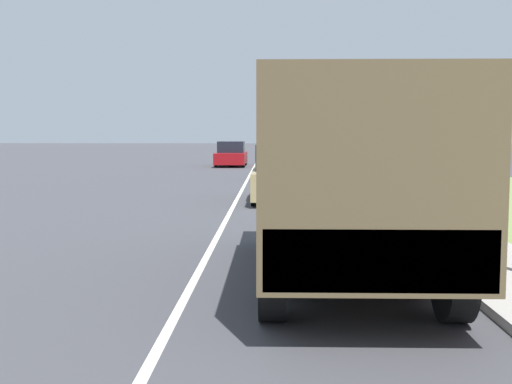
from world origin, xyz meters
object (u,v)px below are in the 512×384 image
car_third_ahead (231,155)px  car_second_ahead (291,165)px  car_nearest_ahead (282,176)px  military_truck (344,171)px

car_third_ahead → car_second_ahead: bearing=-73.3°
car_nearest_ahead → car_second_ahead: bearing=86.5°
military_truck → car_nearest_ahead: size_ratio=1.55×
military_truck → car_third_ahead: size_ratio=1.34×
car_nearest_ahead → car_second_ahead: 9.40m
car_second_ahead → military_truck: bearing=-89.6°
car_second_ahead → car_third_ahead: size_ratio=0.88×
military_truck → car_third_ahead: bearing=96.5°
military_truck → car_second_ahead: 20.09m
car_second_ahead → car_third_ahead: bearing=106.7°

